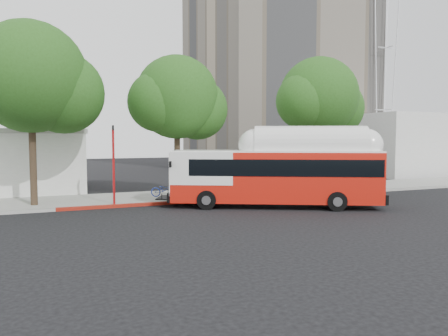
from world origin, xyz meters
The scene contains 11 objects.
ground centered at (0.00, 0.00, 0.00)m, with size 120.00×120.00×0.00m, color black.
sidewalk centered at (0.00, 6.50, 0.07)m, with size 60.00×5.00×0.15m, color gray.
curb_strip centered at (0.00, 3.90, 0.07)m, with size 60.00×0.30×0.15m, color gray.
red_curb_segment centered at (-3.00, 3.90, 0.08)m, with size 10.00×0.32×0.16m, color maroon.
street_tree_left centered at (-8.53, 5.56, 6.60)m, with size 6.67×5.80×9.74m.
street_tree_mid centered at (-0.59, 6.06, 5.91)m, with size 5.75×5.00×8.62m.
street_tree_right centered at (9.44, 5.86, 6.26)m, with size 6.21×5.40×9.18m.
apartment_tower centered at (18.00, 28.00, 17.62)m, with size 18.00×18.00×37.00m.
horizon_block centered at (30.00, 16.00, 3.00)m, with size 20.00×12.00×6.00m, color silver.
transit_bus centered at (2.91, 0.76, 1.62)m, with size 11.34×7.09×3.46m.
signal_pole centered at (-5.06, 4.11, 2.23)m, with size 0.12×0.41×4.35m.
Camera 1 is at (-8.51, -19.44, 3.70)m, focal length 35.00 mm.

